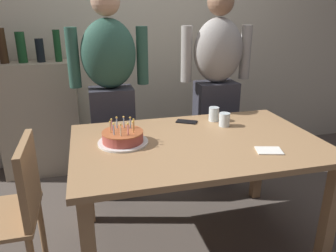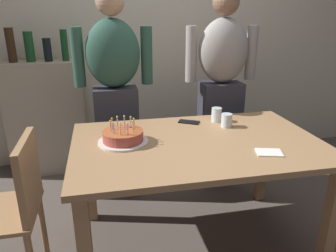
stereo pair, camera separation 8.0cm
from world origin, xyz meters
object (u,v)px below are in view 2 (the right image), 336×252
at_px(napkin_stack, 269,153).
at_px(person_woman_cardigan, 221,88).
at_px(water_glass_far, 217,115).
at_px(cell_phone, 189,122).
at_px(birthday_cake, 123,137).
at_px(dining_chair, 13,203).
at_px(person_man_bearded, 115,93).
at_px(water_glass_near, 227,120).

height_order(napkin_stack, person_woman_cardigan, person_woman_cardigan).
xyz_separation_m(water_glass_far, person_woman_cardigan, (0.20, 0.44, 0.08)).
relative_size(cell_phone, napkin_stack, 1.03).
xyz_separation_m(birthday_cake, dining_chair, (-0.61, -0.18, -0.26)).
relative_size(water_glass_far, person_man_bearded, 0.06).
xyz_separation_m(water_glass_far, cell_phone, (-0.20, 0.02, -0.05)).
relative_size(birthday_cake, napkin_stack, 2.14).
xyz_separation_m(napkin_stack, person_woman_cardigan, (0.10, 1.02, 0.13)).
relative_size(water_glass_far, dining_chair, 0.11).
height_order(water_glass_near, napkin_stack, water_glass_near).
xyz_separation_m(birthday_cake, napkin_stack, (0.78, -0.32, -0.03)).
bearing_deg(napkin_stack, dining_chair, 174.26).
xyz_separation_m(water_glass_near, person_woman_cardigan, (0.17, 0.57, 0.09)).
bearing_deg(person_woman_cardigan, water_glass_far, 66.05).
bearing_deg(napkin_stack, water_glass_near, 99.01).
bearing_deg(napkin_stack, person_woman_cardigan, 84.59).
height_order(water_glass_near, cell_phone, water_glass_near).
bearing_deg(birthday_cake, cell_phone, 29.44).
distance_m(napkin_stack, person_man_bearded, 1.30).
bearing_deg(dining_chair, napkin_stack, 84.26).
distance_m(cell_phone, dining_chair, 1.21).
distance_m(napkin_stack, person_woman_cardigan, 1.04).
height_order(cell_phone, person_woman_cardigan, person_woman_cardigan).
relative_size(water_glass_near, water_glass_far, 0.92).
relative_size(water_glass_near, napkin_stack, 0.66).
xyz_separation_m(birthday_cake, person_woman_cardigan, (0.88, 0.70, 0.10)).
relative_size(water_glass_near, person_woman_cardigan, 0.06).
distance_m(water_glass_near, cell_phone, 0.27).
distance_m(birthday_cake, napkin_stack, 0.85).
bearing_deg(birthday_cake, water_glass_near, 10.71).
relative_size(water_glass_far, person_woman_cardigan, 0.06).
xyz_separation_m(water_glass_far, person_man_bearded, (-0.68, 0.44, 0.08)).
bearing_deg(person_woman_cardigan, water_glass_near, 73.36).
bearing_deg(water_glass_near, person_woman_cardigan, 73.36).
bearing_deg(napkin_stack, cell_phone, 116.61).
xyz_separation_m(birthday_cake, cell_phone, (0.48, 0.27, -0.03)).
bearing_deg(cell_phone, birthday_cake, -120.20).
distance_m(cell_phone, person_man_bearded, 0.66).
bearing_deg(person_man_bearded, birthday_cake, 90.28).
distance_m(birthday_cake, cell_phone, 0.55).
bearing_deg(person_woman_cardigan, napkin_stack, 84.59).
relative_size(water_glass_far, cell_phone, 0.69).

